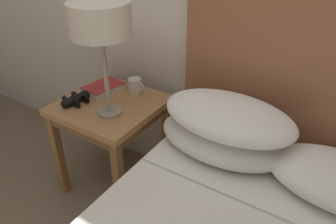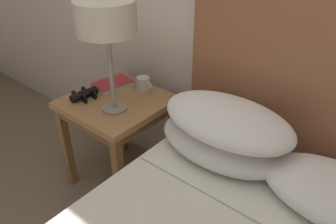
{
  "view_description": "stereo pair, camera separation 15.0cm",
  "coord_description": "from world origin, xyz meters",
  "px_view_note": "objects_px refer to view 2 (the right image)",
  "views": [
    {
      "loc": [
        0.47,
        -0.35,
        1.47
      ],
      "look_at": [
        -0.22,
        0.73,
        0.68
      ],
      "focal_mm": 35.0,
      "sensor_mm": 36.0,
      "label": 1
    },
    {
      "loc": [
        0.59,
        -0.26,
        1.47
      ],
      "look_at": [
        -0.22,
        0.73,
        0.68
      ],
      "focal_mm": 35.0,
      "sensor_mm": 36.0,
      "label": 2
    }
  ],
  "objects_px": {
    "table_lamp": "(106,20)",
    "book_on_nightstand": "(113,84)",
    "binoculars_pair": "(84,94)",
    "coffee_mug": "(143,84)",
    "nightstand": "(118,113)"
  },
  "relations": [
    {
      "from": "binoculars_pair",
      "to": "coffee_mug",
      "type": "bearing_deg",
      "value": 54.13
    },
    {
      "from": "table_lamp",
      "to": "coffee_mug",
      "type": "relative_size",
      "value": 5.41
    },
    {
      "from": "nightstand",
      "to": "book_on_nightstand",
      "type": "bearing_deg",
      "value": 143.29
    },
    {
      "from": "nightstand",
      "to": "binoculars_pair",
      "type": "distance_m",
      "value": 0.21
    },
    {
      "from": "nightstand",
      "to": "book_on_nightstand",
      "type": "distance_m",
      "value": 0.19
    },
    {
      "from": "binoculars_pair",
      "to": "coffee_mug",
      "type": "height_order",
      "value": "coffee_mug"
    },
    {
      "from": "table_lamp",
      "to": "book_on_nightstand",
      "type": "height_order",
      "value": "table_lamp"
    },
    {
      "from": "book_on_nightstand",
      "to": "binoculars_pair",
      "type": "relative_size",
      "value": 1.47
    },
    {
      "from": "coffee_mug",
      "to": "table_lamp",
      "type": "bearing_deg",
      "value": -84.34
    },
    {
      "from": "table_lamp",
      "to": "coffee_mug",
      "type": "height_order",
      "value": "table_lamp"
    },
    {
      "from": "table_lamp",
      "to": "book_on_nightstand",
      "type": "distance_m",
      "value": 0.52
    },
    {
      "from": "nightstand",
      "to": "coffee_mug",
      "type": "xyz_separation_m",
      "value": [
        0.05,
        0.17,
        0.13
      ]
    },
    {
      "from": "book_on_nightstand",
      "to": "coffee_mug",
      "type": "distance_m",
      "value": 0.19
    },
    {
      "from": "book_on_nightstand",
      "to": "binoculars_pair",
      "type": "xyz_separation_m",
      "value": [
        -0.02,
        -0.19,
        0.01
      ]
    },
    {
      "from": "table_lamp",
      "to": "coffee_mug",
      "type": "distance_m",
      "value": 0.49
    }
  ]
}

